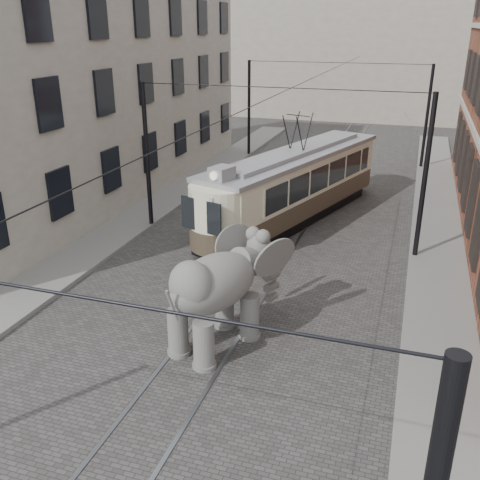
% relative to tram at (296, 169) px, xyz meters
% --- Properties ---
extents(ground, '(120.00, 120.00, 0.00)m').
position_rel_tram_xyz_m(ground, '(-0.01, -8.75, -2.30)').
color(ground, '#474442').
extents(tram_rails, '(1.54, 80.00, 0.02)m').
position_rel_tram_xyz_m(tram_rails, '(-0.01, -8.75, -2.29)').
color(tram_rails, slate).
rests_on(tram_rails, ground).
extents(sidewalk_right, '(2.00, 60.00, 0.15)m').
position_rel_tram_xyz_m(sidewalk_right, '(5.99, -8.75, -2.23)').
color(sidewalk_right, slate).
rests_on(sidewalk_right, ground).
extents(sidewalk_left, '(2.00, 60.00, 0.15)m').
position_rel_tram_xyz_m(sidewalk_left, '(-6.51, -8.75, -2.23)').
color(sidewalk_left, slate).
rests_on(sidewalk_left, ground).
extents(stucco_building, '(7.00, 24.00, 10.00)m').
position_rel_tram_xyz_m(stucco_building, '(-11.01, 1.25, 2.70)').
color(stucco_building, gray).
rests_on(stucco_building, ground).
extents(distant_block, '(28.00, 10.00, 14.00)m').
position_rel_tram_xyz_m(distant_block, '(-0.01, 31.25, 4.70)').
color(distant_block, gray).
rests_on(distant_block, ground).
extents(catenary, '(11.00, 30.20, 6.00)m').
position_rel_tram_xyz_m(catenary, '(-0.21, -3.75, 0.70)').
color(catenary, black).
rests_on(catenary, ground).
extents(tram, '(5.84, 11.79, 4.61)m').
position_rel_tram_xyz_m(tram, '(0.00, 0.00, 0.00)').
color(tram, '#EFE9C1').
rests_on(tram, ground).
extents(elephant, '(4.15, 5.32, 2.88)m').
position_rel_tram_xyz_m(elephant, '(0.21, -10.49, -0.87)').
color(elephant, slate).
rests_on(elephant, ground).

